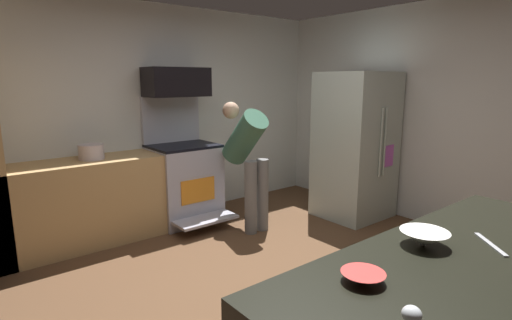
# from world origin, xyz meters

# --- Properties ---
(ground_plane) EXTENTS (5.20, 4.80, 0.02)m
(ground_plane) POSITION_xyz_m (0.00, 0.00, -0.01)
(ground_plane) COLOR brown
(wall_back) EXTENTS (5.20, 0.12, 2.60)m
(wall_back) POSITION_xyz_m (0.00, 2.34, 1.30)
(wall_back) COLOR silver
(wall_back) RESTS_ON ground
(wall_right) EXTENTS (0.12, 4.80, 2.60)m
(wall_right) POSITION_xyz_m (2.54, 0.00, 1.30)
(wall_right) COLOR silver
(wall_right) RESTS_ON ground
(lower_cabinet_run) EXTENTS (2.40, 0.60, 0.90)m
(lower_cabinet_run) POSITION_xyz_m (-0.90, 1.98, 0.45)
(lower_cabinet_run) COLOR tan
(lower_cabinet_run) RESTS_ON ground
(oven_range) EXTENTS (0.76, 0.96, 1.52)m
(oven_range) POSITION_xyz_m (0.26, 1.97, 0.51)
(oven_range) COLOR #B4B4C4
(oven_range) RESTS_ON ground
(microwave) EXTENTS (0.74, 0.38, 0.34)m
(microwave) POSITION_xyz_m (0.26, 2.06, 1.69)
(microwave) COLOR black
(microwave) RESTS_ON oven_range
(refrigerator) EXTENTS (0.82, 0.79, 1.81)m
(refrigerator) POSITION_xyz_m (2.03, 0.79, 0.90)
(refrigerator) COLOR #B4C0B5
(refrigerator) RESTS_ON ground
(person_cook) EXTENTS (0.31, 0.70, 1.46)m
(person_cook) POSITION_xyz_m (0.71, 1.28, 0.87)
(person_cook) COLOR slate
(person_cook) RESTS_ON ground
(mixing_bowl_large) EXTENTS (0.24, 0.24, 0.07)m
(mixing_bowl_large) POSITION_xyz_m (-0.18, -1.33, 0.94)
(mixing_bowl_large) COLOR white
(mixing_bowl_large) RESTS_ON counter_island
(mixing_bowl_small) EXTENTS (0.18, 0.18, 0.04)m
(mixing_bowl_small) POSITION_xyz_m (-0.72, -1.36, 0.92)
(mixing_bowl_small) COLOR red
(mixing_bowl_small) RESTS_ON counter_island
(wine_glass_near) EXTENTS (0.06, 0.06, 0.14)m
(wine_glass_near) POSITION_xyz_m (-0.95, -1.70, 1.00)
(wine_glass_near) COLOR silver
(wine_glass_near) RESTS_ON counter_island
(knife_chef) EXTENTS (0.21, 0.23, 0.01)m
(knife_chef) POSITION_xyz_m (0.08, -1.54, 0.90)
(knife_chef) COLOR #B7BABF
(knife_chef) RESTS_ON counter_island
(stock_pot) EXTENTS (0.26, 0.26, 0.16)m
(stock_pot) POSITION_xyz_m (-0.80, 1.98, 0.98)
(stock_pot) COLOR #C0B1B9
(stock_pot) RESTS_ON lower_cabinet_run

